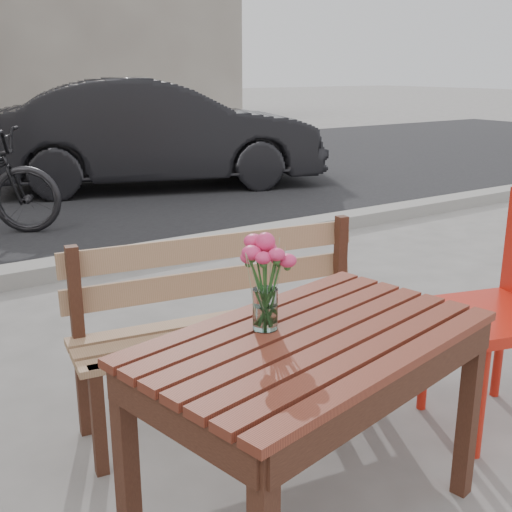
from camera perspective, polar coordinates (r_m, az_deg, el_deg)
The scene contains 4 objects.
main_table at distance 1.99m, azimuth 5.11°, elevation -9.82°, with size 1.21×0.85×0.68m.
main_bench at distance 2.69m, azimuth -2.65°, elevation -4.25°, with size 1.36×0.58×0.82m.
main_vase at distance 1.90m, azimuth 0.84°, elevation -1.26°, with size 0.16×0.16×0.30m.
parked_car at distance 8.17m, azimuth -8.85°, elevation 10.72°, with size 1.41×4.04×1.33m, color black.
Camera 1 is at (-1.06, -1.44, 1.44)m, focal length 45.00 mm.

